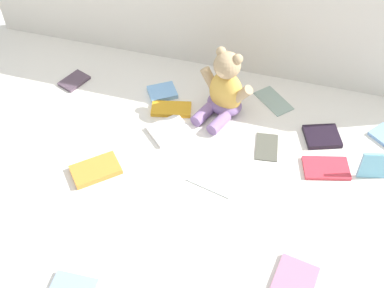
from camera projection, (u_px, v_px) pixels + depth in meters
ground_plane at (196, 142)px, 1.46m from camera, size 3.20×3.20×0.00m
teddy_bear at (225, 91)px, 1.49m from camera, size 0.19×0.20×0.23m
book_case_0 at (96, 170)px, 1.37m from camera, size 0.16×0.16×0.02m
book_case_1 at (213, 180)px, 1.35m from camera, size 0.15×0.10×0.01m
book_case_2 at (171, 109)px, 1.54m from camera, size 0.14×0.09×0.01m
book_case_3 at (74, 81)px, 1.64m from camera, size 0.10×0.11×0.01m
book_case_5 at (295, 281)px, 1.14m from camera, size 0.11×0.13×0.01m
book_case_6 at (322, 136)px, 1.46m from camera, size 0.13×0.12×0.02m
book_case_7 at (162, 92)px, 1.60m from camera, size 0.12×0.11×0.02m
book_case_8 at (267, 147)px, 1.44m from camera, size 0.08×0.12×0.01m
book_case_9 at (169, 130)px, 1.48m from camera, size 0.15×0.15×0.01m
book_case_10 at (274, 100)px, 1.58m from camera, size 0.15×0.14×0.01m
book_case_11 at (326, 168)px, 1.38m from camera, size 0.15×0.11×0.01m
book_case_12 at (376, 166)px, 1.33m from camera, size 0.09×0.04×0.09m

